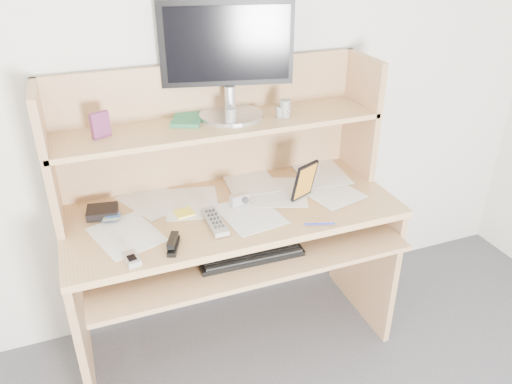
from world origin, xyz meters
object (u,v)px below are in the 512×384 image
object	(u,v)px
desk	(227,210)
keyboard	(249,253)
monitor	(228,56)
game_case	(305,181)
tv_remote	(215,221)

from	to	relation	value
desk	keyboard	world-z (taller)	desk
desk	monitor	distance (m)	0.66
desk	monitor	xyz separation A→B (m)	(0.07, 0.14, 0.64)
game_case	monitor	world-z (taller)	monitor
keyboard	monitor	xyz separation A→B (m)	(0.07, 0.44, 0.67)
tv_remote	monitor	bearing A→B (deg)	61.40
tv_remote	keyboard	bearing A→B (deg)	-47.67
monitor	game_case	bearing A→B (deg)	-33.76
keyboard	monitor	bearing A→B (deg)	82.36
monitor	keyboard	bearing A→B (deg)	-86.34
desk	tv_remote	size ratio (longest dim) A/B	6.78
keyboard	game_case	world-z (taller)	game_case
tv_remote	monitor	distance (m)	0.68
keyboard	game_case	distance (m)	0.41
game_case	tv_remote	bearing A→B (deg)	164.06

